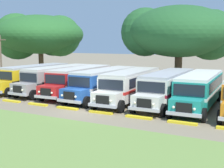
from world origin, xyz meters
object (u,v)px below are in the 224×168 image
(parked_bus_slot_3, at_px, (105,82))
(broad_shade_tree, at_px, (180,32))
(parked_bus_slot_5, at_px, (168,86))
(parked_bus_slot_4, at_px, (131,84))
(parked_bus_slot_2, at_px, (80,79))
(secondary_tree, at_px, (40,35))
(parked_bus_slot_0, at_px, (34,76))
(parked_bus_slot_6, at_px, (200,89))
(parked_bus_slot_1, at_px, (58,78))
(utility_pole, at_px, (1,59))

(parked_bus_slot_3, relative_size, broad_shade_tree, 0.82)
(parked_bus_slot_3, bearing_deg, parked_bus_slot_5, 92.17)
(parked_bus_slot_3, height_order, parked_bus_slot_4, same)
(parked_bus_slot_2, relative_size, parked_bus_slot_4, 1.00)
(parked_bus_slot_3, relative_size, secondary_tree, 0.82)
(parked_bus_slot_0, relative_size, secondary_tree, 0.81)
(parked_bus_slot_6, relative_size, broad_shade_tree, 0.82)
(parked_bus_slot_2, distance_m, parked_bus_slot_5, 9.72)
(parked_bus_slot_1, xyz_separation_m, broad_shade_tree, (10.71, 10.06, 5.07))
(parked_bus_slot_6, relative_size, secondary_tree, 0.82)
(parked_bus_slot_4, bearing_deg, parked_bus_slot_3, -96.82)
(parked_bus_slot_4, height_order, utility_pole, utility_pole)
(parked_bus_slot_6, distance_m, broad_shade_tree, 12.72)
(parked_bus_slot_2, bearing_deg, utility_pole, -92.41)
(parked_bus_slot_6, bearing_deg, parked_bus_slot_1, -94.00)
(parked_bus_slot_3, height_order, parked_bus_slot_5, same)
(parked_bus_slot_0, xyz_separation_m, broad_shade_tree, (14.13, 10.05, 5.07))
(parked_bus_slot_4, bearing_deg, broad_shade_tree, 169.73)
(parked_bus_slot_0, distance_m, secondary_tree, 12.25)
(broad_shade_tree, xyz_separation_m, utility_pole, (-19.44, -10.05, -3.23))
(parked_bus_slot_0, distance_m, utility_pole, 5.62)
(parked_bus_slot_5, bearing_deg, parked_bus_slot_1, -92.91)
(parked_bus_slot_3, relative_size, parked_bus_slot_5, 1.00)
(parked_bus_slot_0, xyz_separation_m, parked_bus_slot_3, (9.71, -0.52, 0.00))
(secondary_tree, height_order, utility_pole, secondary_tree)
(parked_bus_slot_6, bearing_deg, broad_shade_tree, -157.60)
(parked_bus_slot_2, bearing_deg, parked_bus_slot_4, 80.78)
(parked_bus_slot_4, height_order, parked_bus_slot_6, same)
(parked_bus_slot_3, bearing_deg, parked_bus_slot_6, 91.27)
(parked_bus_slot_0, height_order, parked_bus_slot_2, same)
(parked_bus_slot_1, xyz_separation_m, secondary_tree, (-10.25, 8.92, 4.91))
(parked_bus_slot_1, xyz_separation_m, parked_bus_slot_2, (2.96, 0.01, 0.00))
(parked_bus_slot_3, distance_m, parked_bus_slot_5, 6.38)
(parked_bus_slot_4, bearing_deg, parked_bus_slot_2, -99.24)
(parked_bus_slot_0, bearing_deg, parked_bus_slot_3, 87.59)
(parked_bus_slot_2, bearing_deg, parked_bus_slot_0, -92.40)
(parked_bus_slot_5, relative_size, secondary_tree, 0.82)
(parked_bus_slot_2, distance_m, broad_shade_tree, 13.66)
(parked_bus_slot_1, relative_size, utility_pole, 1.71)
(parked_bus_slot_0, bearing_deg, parked_bus_slot_6, 88.95)
(parked_bus_slot_0, height_order, secondary_tree, secondary_tree)
(parked_bus_slot_3, bearing_deg, secondary_tree, -118.11)
(secondary_tree, bearing_deg, parked_bus_slot_2, -33.98)
(parked_bus_slot_2, relative_size, broad_shade_tree, 0.82)
(parked_bus_slot_2, xyz_separation_m, parked_bus_slot_5, (9.71, -0.46, 0.00))
(broad_shade_tree, bearing_deg, parked_bus_slot_0, -144.56)
(broad_shade_tree, bearing_deg, parked_bus_slot_4, -97.86)
(parked_bus_slot_4, distance_m, broad_shade_tree, 12.03)
(parked_bus_slot_2, bearing_deg, secondary_tree, -126.38)
(broad_shade_tree, bearing_deg, parked_bus_slot_6, -65.68)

